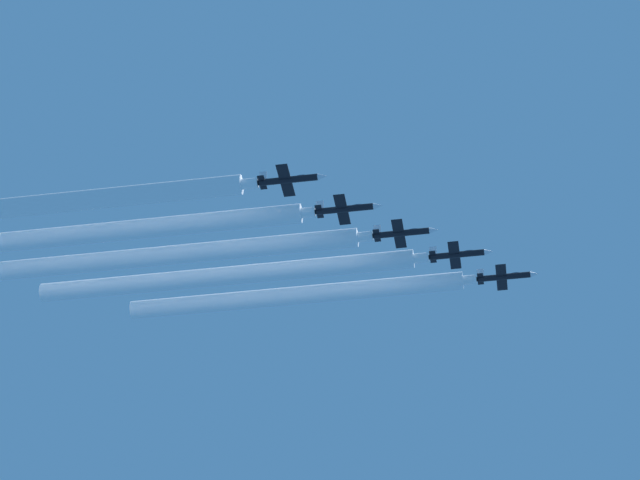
# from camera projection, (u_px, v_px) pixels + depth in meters

# --- Properties ---
(jet_lead) EXTENTS (8.14, 11.85, 2.85)m
(jet_lead) POSITION_uv_depth(u_px,v_px,m) (506.00, 277.00, 252.48)
(jet_lead) COLOR black
(jet_second_echelon) EXTENTS (8.14, 11.85, 2.85)m
(jet_second_echelon) POSITION_uv_depth(u_px,v_px,m) (459.00, 254.00, 244.12)
(jet_second_echelon) COLOR black
(jet_third_echelon) EXTENTS (8.14, 11.85, 2.85)m
(jet_third_echelon) POSITION_uv_depth(u_px,v_px,m) (404.00, 233.00, 237.96)
(jet_third_echelon) COLOR black
(jet_fourth_echelon) EXTENTS (8.14, 11.85, 2.85)m
(jet_fourth_echelon) POSITION_uv_depth(u_px,v_px,m) (347.00, 209.00, 230.19)
(jet_fourth_echelon) COLOR black
(jet_fifth_echelon) EXTENTS (8.14, 11.85, 2.85)m
(jet_fifth_echelon) POSITION_uv_depth(u_px,v_px,m) (290.00, 180.00, 222.45)
(jet_fifth_echelon) COLOR black
(smoke_trail_lead) EXTENTS (3.39, 66.13, 3.39)m
(smoke_trail_lead) POSITION_uv_depth(u_px,v_px,m) (302.00, 295.00, 257.13)
(smoke_trail_lead) COLOR white
(smoke_trail_second_echelon) EXTENTS (3.39, 72.32, 3.39)m
(smoke_trail_second_echelon) POSITION_uv_depth(u_px,v_px,m) (232.00, 275.00, 249.14)
(smoke_trail_second_echelon) COLOR white
(smoke_trail_third_echelon) EXTENTS (3.39, 71.04, 3.39)m
(smoke_trail_third_echelon) POSITION_uv_depth(u_px,v_px,m) (176.00, 254.00, 242.90)
(smoke_trail_third_echelon) COLOR white
(smoke_trail_fourth_echelon) EXTENTS (3.39, 62.74, 3.39)m
(smoke_trail_fourth_echelon) POSITION_uv_depth(u_px,v_px,m) (136.00, 229.00, 234.63)
(smoke_trail_fourth_echelon) COLOR white
(smoke_trail_fifth_echelon) EXTENTS (3.39, 71.50, 3.39)m
(smoke_trail_fifth_echelon) POSITION_uv_depth(u_px,v_px,m) (48.00, 204.00, 227.42)
(smoke_trail_fifth_echelon) COLOR white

